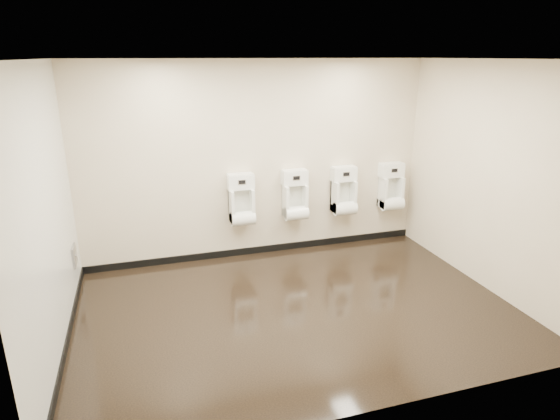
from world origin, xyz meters
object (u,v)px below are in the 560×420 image
Objects in this scene: urinal_0 at (242,203)px; urinal_3 at (391,190)px; access_panel at (74,256)px; urinal_2 at (344,194)px; urinal_1 at (295,199)px.

urinal_0 is 2.38m from urinal_3.
urinal_2 is at bearing 6.38° from access_panel.
urinal_1 is at bearing 0.00° from urinal_0.
access_panel is 0.35× the size of urinal_3.
urinal_2 is 0.80m from urinal_3.
urinal_2 is at bearing 180.00° from urinal_3.
access_panel is 0.35× the size of urinal_2.
urinal_3 is (0.80, 0.00, 0.00)m from urinal_2.
urinal_3 is (1.58, 0.00, 0.00)m from urinal_1.
access_panel is 3.05m from urinal_1.
access_panel is at bearing -169.14° from urinal_0.
urinal_0 and urinal_2 have the same top height.
urinal_0 and urinal_1 have the same top height.
urinal_2 is at bearing 0.00° from urinal_1.
urinal_3 reaches higher than access_panel.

